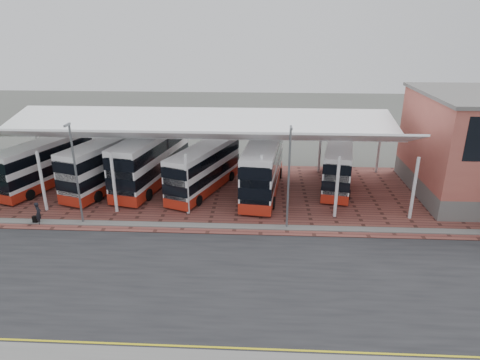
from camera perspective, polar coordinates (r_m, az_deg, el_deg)
The scene contains 17 objects.
ground at distance 27.83m, azimuth 2.66°, elevation -12.28°, with size 140.00×140.00×0.00m, color #4A4C46.
road at distance 26.99m, azimuth 2.64°, elevation -13.42°, with size 120.00×14.00×0.02m, color black.
forecourt at distance 39.41m, azimuth 5.74°, elevation -1.90°, with size 72.00×16.00×0.06m, color brown.
north_kerb at distance 33.17m, azimuth 2.76°, elevation -6.32°, with size 120.00×0.80×0.14m, color slate.
yellow_line_near at distance 22.28m, azimuth 2.48°, elevation -22.10°, with size 120.00×0.12×0.01m, color gold.
yellow_line_far at distance 22.50m, azimuth 2.49°, elevation -21.58°, with size 120.00×0.12×0.01m, color gold.
canopy at distance 38.88m, azimuth -5.94°, elevation 6.74°, with size 37.00×11.63×7.07m.
lamp_west at distance 34.47m, azimuth -21.07°, elevation 1.08°, with size 0.16×0.90×8.07m.
lamp_east at distance 31.58m, azimuth 6.53°, elevation 0.63°, with size 0.16×0.90×8.07m.
bus_0 at distance 44.54m, azimuth -24.52°, elevation 1.99°, with size 5.71×10.83×4.37m.
bus_1 at distance 42.10m, azimuth -17.08°, elevation 2.13°, with size 5.89×11.42×4.61m.
bus_2 at distance 41.59m, azimuth -11.71°, elevation 2.66°, with size 5.13×12.33×4.95m.
bus_3 at distance 39.40m, azimuth -4.80°, elevation 1.47°, with size 5.91×10.50×4.26m.
bus_4 at distance 39.04m, azimuth 3.10°, elevation 1.75°, with size 3.99×11.86×4.79m.
bus_5 at distance 41.52m, azimuth 12.97°, elevation 1.99°, with size 4.33×10.49×4.21m.
pedestrian at distance 36.89m, azimuth -25.28°, elevation -4.00°, with size 0.65×0.43×1.78m, color black.
suitcase at distance 37.34m, azimuth -25.66°, elevation -4.77°, with size 0.35×0.25×0.60m, color black.
Camera 1 is at (-0.04, -23.31, 15.20)m, focal length 32.00 mm.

